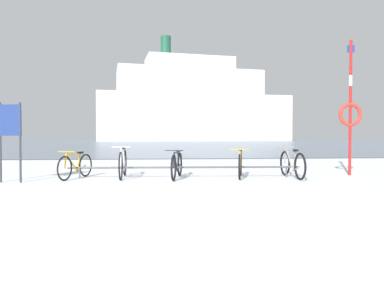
% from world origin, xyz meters
% --- Properties ---
extents(ground, '(80.00, 132.00, 0.08)m').
position_xyz_m(ground, '(0.00, 53.90, -0.04)').
color(ground, silver).
extents(bike_rack, '(6.11, 0.21, 0.31)m').
position_xyz_m(bike_rack, '(1.04, 2.57, 0.27)').
color(bike_rack, '#4C5156').
rests_on(bike_rack, ground).
extents(bicycle_0, '(0.63, 1.51, 0.73)m').
position_xyz_m(bicycle_0, '(-1.81, 2.64, 0.34)').
color(bicycle_0, black).
rests_on(bicycle_0, ground).
extents(bicycle_1, '(0.46, 1.75, 0.85)m').
position_xyz_m(bicycle_1, '(-0.60, 2.67, 0.38)').
color(bicycle_1, black).
rests_on(bicycle_1, ground).
extents(bicycle_2, '(0.50, 1.70, 0.77)m').
position_xyz_m(bicycle_2, '(0.83, 2.46, 0.35)').
color(bicycle_2, black).
rests_on(bicycle_2, ground).
extents(bicycle_3, '(0.55, 1.62, 0.78)m').
position_xyz_m(bicycle_3, '(2.53, 2.54, 0.35)').
color(bicycle_3, black).
rests_on(bicycle_3, ground).
extents(bicycle_4, '(0.46, 1.74, 0.81)m').
position_xyz_m(bicycle_4, '(3.91, 2.40, 0.37)').
color(bicycle_4, black).
rests_on(bicycle_4, ground).
extents(info_sign, '(0.55, 0.12, 1.92)m').
position_xyz_m(info_sign, '(-3.18, 1.98, 1.30)').
color(info_sign, '#33383D').
rests_on(info_sign, ground).
extents(rescue_post, '(0.68, 0.10, 3.82)m').
position_xyz_m(rescue_post, '(5.75, 2.85, 1.84)').
color(rescue_post, red).
rests_on(rescue_post, ground).
extents(ferry_ship, '(38.80, 16.98, 20.39)m').
position_xyz_m(ferry_ship, '(6.00, 63.92, 6.85)').
color(ferry_ship, white).
rests_on(ferry_ship, ground).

